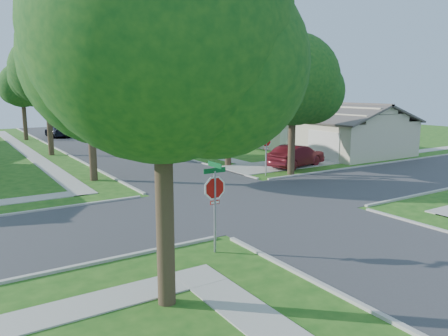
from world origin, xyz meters
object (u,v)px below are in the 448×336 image
Objects in this scene: tree_w_near at (89,74)px; tree_ne_corner at (294,84)px; tree_e_mid at (157,79)px; tree_w_far at (23,87)px; tree_sw_corner at (163,43)px; house_ne_near at (324,133)px; house_ne_far at (216,121)px; car_curb_west at (58,131)px; stop_sign_ne at (266,143)px; tree_e_near at (229,84)px; tree_e_far at (111,83)px; tree_w_mid at (47,74)px; car_curb_east at (116,133)px; stop_sign_sw at (215,192)px; car_driveway at (296,156)px.

tree_ne_corner is at bearing -23.56° from tree_w_near.
tree_e_mid is 1.15× the size of tree_w_far.
tree_sw_corner is 29.92m from house_ne_near.
tree_w_near is 0.66× the size of house_ne_far.
tree_w_near is 16.24m from tree_sw_corner.
tree_e_mid is at bearing -54.10° from tree_w_far.
tree_ne_corner is 1.73× the size of car_curb_west.
tree_w_near is 26.87m from car_curb_west.
tree_e_near is at bearing 89.32° from stop_sign_ne.
car_curb_west is at bearing 100.98° from stop_sign_ne.
tree_e_far is (-0.00, 13.00, -0.27)m from tree_e_mid.
tree_e_far is at bearing 54.15° from tree_w_mid.
tree_e_far is 25.99m from house_ne_near.
stop_sign_ne is 3.96m from tree_ne_corner.
tree_e_far is at bearing 67.75° from car_curb_east.
stop_sign_ne is at bearing -72.30° from tree_w_far.
house_ne_near is at bearing -25.88° from tree_w_mid.
house_ne_near is at bearing -48.10° from tree_w_far.
tree_w_mid is 0.70× the size of house_ne_near.
tree_e_near is 0.87× the size of tree_w_mid.
tree_e_far is at bearing 168.09° from car_curb_west.
tree_e_far reaches higher than tree_e_near.
tree_e_far is (0.00, 25.00, 0.34)m from tree_e_near.
stop_sign_sw is 0.62× the size of car_curb_east.
tree_e_mid is at bearing 69.80° from stop_sign_sw.
car_curb_west is (-17.19, 6.11, -0.79)m from house_ne_far.
tree_e_far is 0.91× the size of tree_w_mid.
car_curb_west is (3.45, 1.10, -4.78)m from tree_w_far.
tree_sw_corner is (-2.78, -41.00, 0.76)m from tree_w_far.
stop_sign_ne is 12.94m from house_ne_near.
car_curb_west is (6.24, 42.10, -5.54)m from tree_sw_corner.
tree_ne_corner is at bearing 38.84° from stop_sign_sw.
tree_sw_corner is (-12.19, -41.00, 0.28)m from tree_e_far.
tree_e_mid is 16.27m from car_curb_west.
tree_sw_corner is 17.78m from tree_ne_corner.
tree_w_mid is at bearing 128.05° from tree_e_near.
tree_e_far is at bearing -6.15° from car_driveway.
tree_e_near is at bearing 101.42° from car_curb_west.
car_driveway is at bearing -83.84° from car_curb_east.
tree_w_far is 0.59× the size of house_ne_far.
tree_w_mid is 1.19× the size of tree_w_far.
stop_sign_ne is 16.84m from tree_e_mid.
tree_e_mid is at bearing 138.30° from house_ne_near.
car_driveway is 22.89m from car_curb_east.
tree_sw_corner is 1.90× the size of car_curb_west.
tree_w_mid is at bearing 89.87° from stop_sign_sw.
tree_sw_corner is (-2.74, -2.29, 4.23)m from stop_sign_sw.
tree_ne_corner is (13.80, 11.20, -0.67)m from tree_sw_corner.
house_ne_far is (11.24, -5.01, -4.46)m from tree_e_far.
tree_sw_corner is at bearing -123.06° from house_ne_far.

